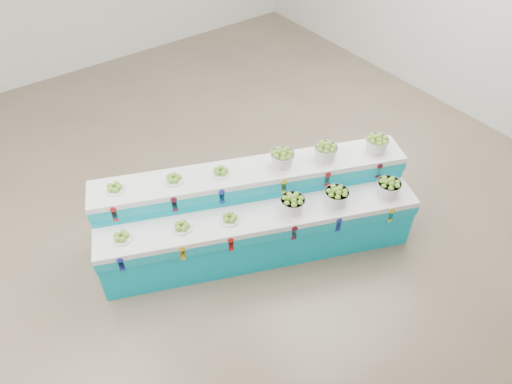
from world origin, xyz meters
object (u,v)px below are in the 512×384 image
Objects in this scene: display_stand at (256,214)px; plate_upper_mid at (174,178)px; basket_lower_left at (293,203)px; basket_upper_right at (377,143)px.

plate_upper_mid is at bearing 165.48° from display_stand.
basket_lower_left is 1.30m from basket_upper_right.
display_stand is at bearing -36.79° from plate_upper_mid.
basket_lower_left is 1.00× the size of basket_upper_right.
display_stand is 1.07m from plate_upper_mid.
basket_lower_left is at bearing 179.13° from basket_upper_right.
basket_lower_left is 1.36m from plate_upper_mid.
basket_upper_right is at bearing 8.49° from display_stand.
plate_upper_mid is 0.77× the size of basket_upper_right.
display_stand reaches higher than basket_lower_left.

